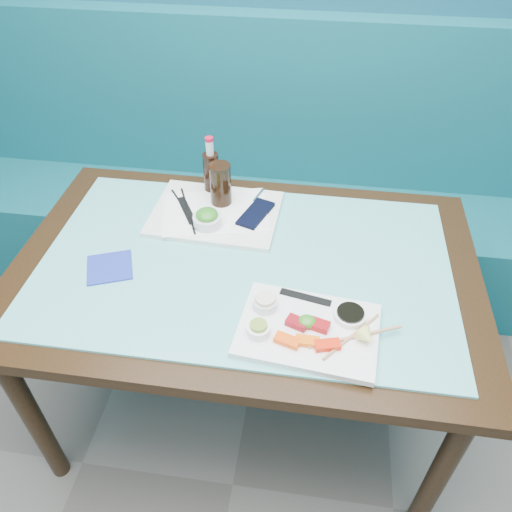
# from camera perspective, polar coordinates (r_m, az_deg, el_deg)

# --- Properties ---
(booth_bench) EXTENTS (3.00, 0.56, 1.17)m
(booth_bench) POSITION_cam_1_polar(r_m,az_deg,el_deg) (2.39, 2.07, 6.07)
(booth_bench) COLOR #0E545E
(booth_bench) RESTS_ON ground
(dining_table) EXTENTS (1.40, 0.90, 0.75)m
(dining_table) POSITION_cam_1_polar(r_m,az_deg,el_deg) (1.56, -1.25, -3.17)
(dining_table) COLOR black
(dining_table) RESTS_ON ground
(glass_top) EXTENTS (1.22, 0.76, 0.01)m
(glass_top) POSITION_cam_1_polar(r_m,az_deg,el_deg) (1.50, -1.30, -0.82)
(glass_top) COLOR #5BB7B6
(glass_top) RESTS_ON dining_table
(sashimi_plate) EXTENTS (0.38, 0.29, 0.02)m
(sashimi_plate) POSITION_cam_1_polar(r_m,az_deg,el_deg) (1.31, 5.98, -8.42)
(sashimi_plate) COLOR white
(sashimi_plate) RESTS_ON glass_top
(salmon_left) EXTENTS (0.07, 0.05, 0.02)m
(salmon_left) POSITION_cam_1_polar(r_m,az_deg,el_deg) (1.26, 3.57, -9.61)
(salmon_left) COLOR #FF4C0A
(salmon_left) RESTS_ON sashimi_plate
(salmon_mid) EXTENTS (0.06, 0.03, 0.01)m
(salmon_mid) POSITION_cam_1_polar(r_m,az_deg,el_deg) (1.27, 5.88, -9.67)
(salmon_mid) COLOR #FF620A
(salmon_mid) RESTS_ON sashimi_plate
(salmon_right) EXTENTS (0.07, 0.05, 0.02)m
(salmon_right) POSITION_cam_1_polar(r_m,az_deg,el_deg) (1.26, 8.15, -10.04)
(salmon_right) COLOR red
(salmon_right) RESTS_ON sashimi_plate
(tuna_left) EXTENTS (0.06, 0.05, 0.02)m
(tuna_left) POSITION_cam_1_polar(r_m,az_deg,el_deg) (1.30, 4.72, -7.61)
(tuna_left) COLOR maroon
(tuna_left) RESTS_ON sashimi_plate
(tuna_right) EXTENTS (0.06, 0.05, 0.02)m
(tuna_right) POSITION_cam_1_polar(r_m,az_deg,el_deg) (1.30, 7.15, -7.84)
(tuna_right) COLOR maroon
(tuna_right) RESTS_ON sashimi_plate
(seaweed_garnish) EXTENTS (0.06, 0.06, 0.03)m
(seaweed_garnish) POSITION_cam_1_polar(r_m,az_deg,el_deg) (1.30, 5.85, -7.44)
(seaweed_garnish) COLOR #307B1C
(seaweed_garnish) RESTS_ON sashimi_plate
(ramekin_wasabi) EXTENTS (0.07, 0.07, 0.03)m
(ramekin_wasabi) POSITION_cam_1_polar(r_m,az_deg,el_deg) (1.28, 0.29, -8.42)
(ramekin_wasabi) COLOR white
(ramekin_wasabi) RESTS_ON sashimi_plate
(wasabi_fill) EXTENTS (0.05, 0.05, 0.01)m
(wasabi_fill) POSITION_cam_1_polar(r_m,az_deg,el_deg) (1.26, 0.29, -7.91)
(wasabi_fill) COLOR olive
(wasabi_fill) RESTS_ON ramekin_wasabi
(ramekin_ginger) EXTENTS (0.08, 0.08, 0.03)m
(ramekin_ginger) POSITION_cam_1_polar(r_m,az_deg,el_deg) (1.33, 1.04, -5.47)
(ramekin_ginger) COLOR silver
(ramekin_ginger) RESTS_ON sashimi_plate
(ginger_fill) EXTENTS (0.06, 0.06, 0.01)m
(ginger_fill) POSITION_cam_1_polar(r_m,az_deg,el_deg) (1.32, 1.05, -4.91)
(ginger_fill) COLOR beige
(ginger_fill) RESTS_ON ramekin_ginger
(soy_dish) EXTENTS (0.11, 0.11, 0.02)m
(soy_dish) POSITION_cam_1_polar(r_m,az_deg,el_deg) (1.34, 10.69, -6.69)
(soy_dish) COLOR white
(soy_dish) RESTS_ON sashimi_plate
(soy_fill) EXTENTS (0.09, 0.09, 0.01)m
(soy_fill) POSITION_cam_1_polar(r_m,az_deg,el_deg) (1.33, 10.75, -6.36)
(soy_fill) COLOR black
(soy_fill) RESTS_ON soy_dish
(lemon_wedge) EXTENTS (0.06, 0.06, 0.05)m
(lemon_wedge) POSITION_cam_1_polar(r_m,az_deg,el_deg) (1.28, 12.56, -9.08)
(lemon_wedge) COLOR #FCFD78
(lemon_wedge) RESTS_ON sashimi_plate
(chopstick_sleeve) EXTENTS (0.14, 0.05, 0.00)m
(chopstick_sleeve) POSITION_cam_1_polar(r_m,az_deg,el_deg) (1.37, 5.67, -4.71)
(chopstick_sleeve) COLOR black
(chopstick_sleeve) RESTS_ON sashimi_plate
(wooden_chopstick_a) EXTENTS (0.14, 0.17, 0.01)m
(wooden_chopstick_a) POSITION_cam_1_polar(r_m,az_deg,el_deg) (1.30, 10.87, -8.99)
(wooden_chopstick_a) COLOR tan
(wooden_chopstick_a) RESTS_ON sashimi_plate
(wooden_chopstick_b) EXTENTS (0.24, 0.11, 0.01)m
(wooden_chopstick_b) POSITION_cam_1_polar(r_m,az_deg,el_deg) (1.30, 11.32, -9.01)
(wooden_chopstick_b) COLOR tan
(wooden_chopstick_b) RESTS_ON sashimi_plate
(serving_tray) EXTENTS (0.43, 0.33, 0.02)m
(serving_tray) POSITION_cam_1_polar(r_m,az_deg,el_deg) (1.67, -4.64, 4.87)
(serving_tray) COLOR white
(serving_tray) RESTS_ON glass_top
(paper_placemat) EXTENTS (0.39, 0.32, 0.00)m
(paper_placemat) POSITION_cam_1_polar(r_m,az_deg,el_deg) (1.67, -4.66, 5.11)
(paper_placemat) COLOR white
(paper_placemat) RESTS_ON serving_tray
(seaweed_bowl) EXTENTS (0.10, 0.10, 0.04)m
(seaweed_bowl) POSITION_cam_1_polar(r_m,az_deg,el_deg) (1.60, -5.59, 4.03)
(seaweed_bowl) COLOR silver
(seaweed_bowl) RESTS_ON serving_tray
(seaweed_salad) EXTENTS (0.09, 0.09, 0.04)m
(seaweed_salad) POSITION_cam_1_polar(r_m,az_deg,el_deg) (1.59, -5.64, 4.72)
(seaweed_salad) COLOR #29781B
(seaweed_salad) RESTS_ON seaweed_bowl
(cola_glass) EXTENTS (0.08, 0.08, 0.15)m
(cola_glass) POSITION_cam_1_polar(r_m,az_deg,el_deg) (1.67, -4.07, 8.18)
(cola_glass) COLOR black
(cola_glass) RESTS_ON serving_tray
(navy_pouch) EXTENTS (0.12, 0.17, 0.01)m
(navy_pouch) POSITION_cam_1_polar(r_m,az_deg,el_deg) (1.65, -0.05, 4.86)
(navy_pouch) COLOR black
(navy_pouch) RESTS_ON serving_tray
(fork) EXTENTS (0.03, 0.08, 0.01)m
(fork) POSITION_cam_1_polar(r_m,az_deg,el_deg) (1.73, 0.26, 6.93)
(fork) COLOR white
(fork) RESTS_ON serving_tray
(black_chopstick_a) EXTENTS (0.16, 0.22, 0.01)m
(black_chopstick_a) POSITION_cam_1_polar(r_m,az_deg,el_deg) (1.68, -8.04, 5.23)
(black_chopstick_a) COLOR black
(black_chopstick_a) RESTS_ON serving_tray
(black_chopstick_b) EXTENTS (0.11, 0.24, 0.01)m
(black_chopstick_b) POSITION_cam_1_polar(r_m,az_deg,el_deg) (1.68, -7.78, 5.21)
(black_chopstick_b) COLOR black
(black_chopstick_b) RESTS_ON serving_tray
(tray_sleeve) EXTENTS (0.10, 0.15, 0.00)m
(tray_sleeve) POSITION_cam_1_polar(r_m,az_deg,el_deg) (1.68, -7.91, 5.18)
(tray_sleeve) COLOR black
(tray_sleeve) RESTS_ON serving_tray
(cola_bottle_body) EXTENTS (0.05, 0.05, 0.15)m
(cola_bottle_body) POSITION_cam_1_polar(r_m,az_deg,el_deg) (1.75, -5.11, 9.31)
(cola_bottle_body) COLOR black
(cola_bottle_body) RESTS_ON glass_top
(cola_bottle_neck) EXTENTS (0.03, 0.03, 0.05)m
(cola_bottle_neck) POSITION_cam_1_polar(r_m,az_deg,el_deg) (1.69, -5.32, 12.23)
(cola_bottle_neck) COLOR silver
(cola_bottle_neck) RESTS_ON cola_bottle_body
(cola_bottle_cap) EXTENTS (0.03, 0.03, 0.01)m
(cola_bottle_cap) POSITION_cam_1_polar(r_m,az_deg,el_deg) (1.68, -5.39, 13.15)
(cola_bottle_cap) COLOR red
(cola_bottle_cap) RESTS_ON cola_bottle_neck
(blue_napkin) EXTENTS (0.17, 0.17, 0.01)m
(blue_napkin) POSITION_cam_1_polar(r_m,az_deg,el_deg) (1.54, -16.39, -1.25)
(blue_napkin) COLOR #1B2B97
(blue_napkin) RESTS_ON glass_top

